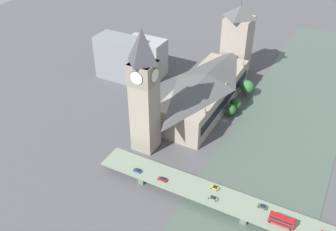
% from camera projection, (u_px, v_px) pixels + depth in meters
% --- Properties ---
extents(ground_plane, '(600.00, 600.00, 0.00)m').
position_uv_depth(ground_plane, '(225.00, 120.00, 230.86)').
color(ground_plane, '#4C4C4F').
extents(river_water, '(59.39, 360.00, 0.30)m').
position_uv_depth(river_water, '(282.00, 137.00, 216.94)').
color(river_water, '#47564C').
rests_on(river_water, ground_plane).
extents(parliament_hall, '(28.42, 84.35, 24.70)m').
position_uv_depth(parliament_hall, '(206.00, 91.00, 236.32)').
color(parliament_hall, gray).
rests_on(parliament_hall, ground_plane).
extents(clock_tower, '(13.42, 13.42, 69.53)m').
position_uv_depth(clock_tower, '(144.00, 89.00, 189.32)').
color(clock_tower, gray).
rests_on(clock_tower, ground_plane).
extents(victoria_tower, '(18.62, 18.62, 54.79)m').
position_uv_depth(victoria_tower, '(237.00, 40.00, 269.23)').
color(victoria_tower, gray).
rests_on(victoria_tower, ground_plane).
extents(road_bridge, '(150.78, 14.13, 5.46)m').
position_uv_depth(road_bridge, '(248.00, 209.00, 166.93)').
color(road_bridge, '#5D6A59').
rests_on(road_bridge, ground_plane).
extents(double_decker_bus_lead, '(10.62, 2.63, 4.94)m').
position_uv_depth(double_decker_bus_lead, '(282.00, 220.00, 156.88)').
color(double_decker_bus_lead, red).
rests_on(double_decker_bus_lead, road_bridge).
extents(car_northbound_lead, '(4.08, 1.82, 1.41)m').
position_uv_depth(car_northbound_lead, '(138.00, 170.00, 184.90)').
color(car_northbound_lead, navy).
rests_on(car_northbound_lead, road_bridge).
extents(car_northbound_mid, '(4.47, 1.77, 1.27)m').
position_uv_depth(car_northbound_mid, '(213.00, 198.00, 169.94)').
color(car_northbound_mid, slate).
rests_on(car_northbound_mid, road_bridge).
extents(car_northbound_tail, '(3.87, 1.85, 1.36)m').
position_uv_depth(car_northbound_tail, '(215.00, 188.00, 175.28)').
color(car_northbound_tail, gold).
rests_on(car_northbound_tail, road_bridge).
extents(car_southbound_lead, '(4.12, 1.86, 1.42)m').
position_uv_depth(car_southbound_lead, '(263.00, 206.00, 165.71)').
color(car_southbound_lead, '#2D5638').
rests_on(car_southbound_lead, road_bridge).
extents(car_southbound_mid, '(4.63, 1.84, 1.43)m').
position_uv_depth(car_southbound_mid, '(163.00, 179.00, 179.84)').
color(car_southbound_mid, maroon).
rests_on(car_southbound_mid, road_bridge).
extents(city_block_west, '(33.83, 17.36, 31.18)m').
position_uv_depth(city_block_west, '(120.00, 58.00, 267.64)').
color(city_block_west, slate).
rests_on(city_block_west, ground_plane).
extents(city_block_center, '(27.83, 17.35, 27.60)m').
position_uv_depth(city_block_center, '(146.00, 58.00, 272.40)').
color(city_block_center, '#939399').
rests_on(city_block_center, ground_plane).
extents(tree_embankment_near, '(6.77, 6.77, 8.69)m').
position_uv_depth(tree_embankment_near, '(231.00, 110.00, 231.15)').
color(tree_embankment_near, brown).
rests_on(tree_embankment_near, ground_plane).
extents(tree_embankment_mid, '(9.25, 9.25, 11.79)m').
position_uv_depth(tree_embankment_mid, '(247.00, 87.00, 250.40)').
color(tree_embankment_mid, brown).
rests_on(tree_embankment_mid, ground_plane).
extents(tree_embankment_far, '(7.56, 7.56, 9.06)m').
position_uv_depth(tree_embankment_far, '(236.00, 104.00, 236.54)').
color(tree_embankment_far, brown).
rests_on(tree_embankment_far, ground_plane).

